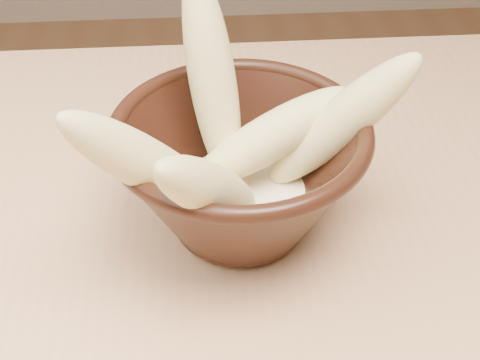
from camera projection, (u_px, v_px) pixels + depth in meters
name	position (u px, v px, depth m)	size (l,w,h in m)	color
bowl	(240.00, 171.00, 0.47)	(0.18, 0.18, 0.10)	black
milk_puddle	(240.00, 197.00, 0.48)	(0.10, 0.10, 0.01)	#FEF2CC
banana_upright	(213.00, 79.00, 0.46)	(0.03, 0.03, 0.15)	#DFD583
banana_left	(149.00, 166.00, 0.41)	(0.03, 0.03, 0.15)	#DFD583
banana_right	(341.00, 123.00, 0.45)	(0.03, 0.03, 0.14)	#DFD583
banana_across	(272.00, 137.00, 0.46)	(0.03, 0.03, 0.13)	#DFD583
banana_front	(210.00, 190.00, 0.40)	(0.03, 0.03, 0.14)	#DFD583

